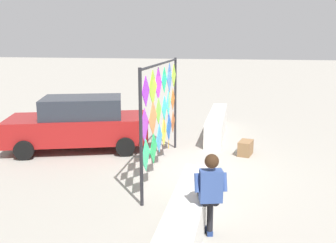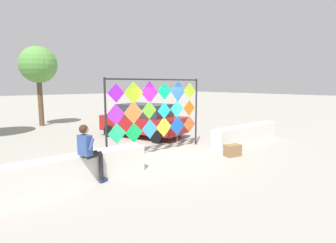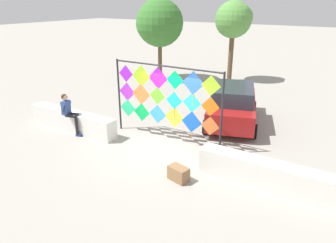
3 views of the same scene
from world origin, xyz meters
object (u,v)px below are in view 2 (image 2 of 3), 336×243
(parked_car, at_px, (144,120))
(kite_display_rack, at_px, (157,108))
(seated_vendor, at_px, (89,149))
(tree_far_right, at_px, (40,64))
(cardboard_box_large, at_px, (233,150))

(parked_car, bearing_deg, kite_display_rack, -116.42)
(seated_vendor, bearing_deg, parked_car, 42.56)
(kite_display_rack, xyz_separation_m, tree_far_right, (-1.30, 10.03, 2.08))
(seated_vendor, distance_m, parked_car, 6.57)
(seated_vendor, relative_size, cardboard_box_large, 2.74)
(seated_vendor, bearing_deg, cardboard_box_large, -7.17)
(kite_display_rack, distance_m, seated_vendor, 3.77)
(kite_display_rack, bearing_deg, seated_vendor, -155.95)
(parked_car, xyz_separation_m, tree_far_right, (-2.76, 7.10, 2.97))
(kite_display_rack, height_order, cardboard_box_large, kite_display_rack)
(kite_display_rack, distance_m, cardboard_box_large, 3.20)
(kite_display_rack, relative_size, seated_vendor, 2.68)
(cardboard_box_large, height_order, tree_far_right, tree_far_right)
(seated_vendor, bearing_deg, kite_display_rack, 24.05)
(cardboard_box_large, bearing_deg, parked_car, 94.01)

